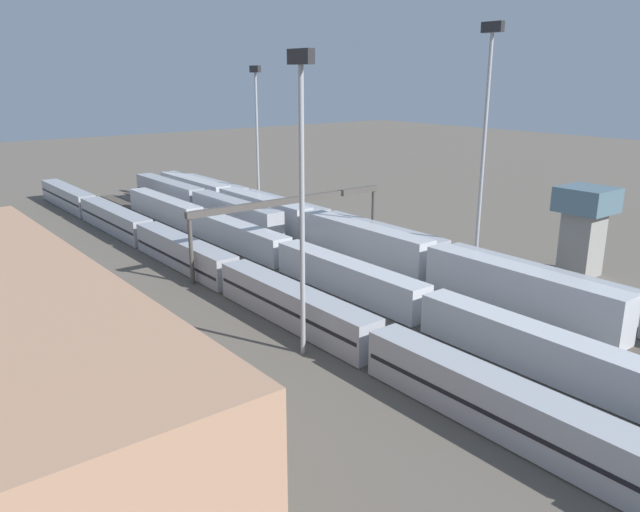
{
  "coord_description": "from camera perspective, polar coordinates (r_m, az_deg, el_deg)",
  "views": [
    {
      "loc": [
        -56.99,
        45.97,
        24.02
      ],
      "look_at": [
        0.84,
        0.55,
        2.5
      ],
      "focal_mm": 34.73,
      "sensor_mm": 36.0,
      "label": 1
    }
  ],
  "objects": [
    {
      "name": "ground_plane",
      "position": [
        77.06,
        0.71,
        -1.85
      ],
      "size": [
        400.0,
        400.0,
        0.0
      ],
      "primitive_type": "plane",
      "color": "#60594F"
    },
    {
      "name": "track_bed_0",
      "position": [
        85.09,
        7.28,
        -0.18
      ],
      "size": [
        140.0,
        2.8,
        0.12
      ],
      "primitive_type": "cube",
      "color": "#3D3833",
      "rests_on": "ground_plane"
    },
    {
      "name": "track_bed_1",
      "position": [
        81.74,
        4.81,
        -0.79
      ],
      "size": [
        140.0,
        2.8,
        0.12
      ],
      "primitive_type": "cube",
      "color": "#4C443D",
      "rests_on": "ground_plane"
    },
    {
      "name": "track_bed_2",
      "position": [
        78.56,
        2.13,
        -1.46
      ],
      "size": [
        140.0,
        2.8,
        0.12
      ],
      "primitive_type": "cube",
      "color": "#3D3833",
      "rests_on": "ground_plane"
    },
    {
      "name": "track_bed_3",
      "position": [
        75.57,
        -0.77,
        -2.17
      ],
      "size": [
        140.0,
        2.8,
        0.12
      ],
      "primitive_type": "cube",
      "color": "#4C443D",
      "rests_on": "ground_plane"
    },
    {
      "name": "track_bed_4",
      "position": [
        72.81,
        -3.9,
        -2.94
      ],
      "size": [
        140.0,
        2.8,
        0.12
      ],
      "primitive_type": "cube",
      "color": "#4C443D",
      "rests_on": "ground_plane"
    },
    {
      "name": "track_bed_5",
      "position": [
        70.3,
        -7.27,
        -3.75
      ],
      "size": [
        140.0,
        2.8,
        0.12
      ],
      "primitive_type": "cube",
      "color": "#4C443D",
      "rests_on": "ground_plane"
    },
    {
      "name": "train_on_track_3",
      "position": [
        71.04,
        1.8,
        -1.69
      ],
      "size": [
        114.8,
        3.0,
        4.4
      ],
      "color": "#285193",
      "rests_on": "ground_plane"
    },
    {
      "name": "train_on_track_5",
      "position": [
        73.09,
        -9.02,
        -1.38
      ],
      "size": [
        139.0,
        3.06,
        4.4
      ],
      "color": "#1E6B9E",
      "rests_on": "ground_plane"
    },
    {
      "name": "train_on_track_1",
      "position": [
        91.41,
        -1.12,
        2.77
      ],
      "size": [
        95.6,
        3.0,
        5.0
      ],
      "color": "silver",
      "rests_on": "ground_plane"
    },
    {
      "name": "train_on_track_0",
      "position": [
        87.2,
        5.53,
        1.62
      ],
      "size": [
        119.8,
        3.0,
        3.8
      ],
      "color": "#A8AAB2",
      "rests_on": "ground_plane"
    },
    {
      "name": "train_on_track_2",
      "position": [
        109.26,
        -11.07,
        4.7
      ],
      "size": [
        47.2,
        3.06,
        5.0
      ],
      "color": "#A8AAB2",
      "rests_on": "ground_plane"
    },
    {
      "name": "light_mast_0",
      "position": [
        116.44,
        -5.87,
        12.53
      ],
      "size": [
        2.8,
        0.7,
        25.71
      ],
      "color": "#9EA0A5",
      "rests_on": "ground_plane"
    },
    {
      "name": "light_mast_1",
      "position": [
        51.47,
        -1.7,
        8.13
      ],
      "size": [
        2.8,
        0.7,
        26.04
      ],
      "color": "#9EA0A5",
      "rests_on": "ground_plane"
    },
    {
      "name": "light_mast_2",
      "position": [
        77.95,
        15.03,
        11.95
      ],
      "size": [
        2.8,
        0.7,
        29.95
      ],
      "color": "#9EA0A5",
      "rests_on": "ground_plane"
    },
    {
      "name": "signal_gantry",
      "position": [
        80.96,
        -2.65,
        4.56
      ],
      "size": [
        0.7,
        30.0,
        8.8
      ],
      "color": "#4C4742",
      "rests_on": "ground_plane"
    },
    {
      "name": "control_tower",
      "position": [
        82.58,
        23.16,
        2.76
      ],
      "size": [
        6.0,
        6.0,
        11.04
      ],
      "color": "gray",
      "rests_on": "ground_plane"
    }
  ]
}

